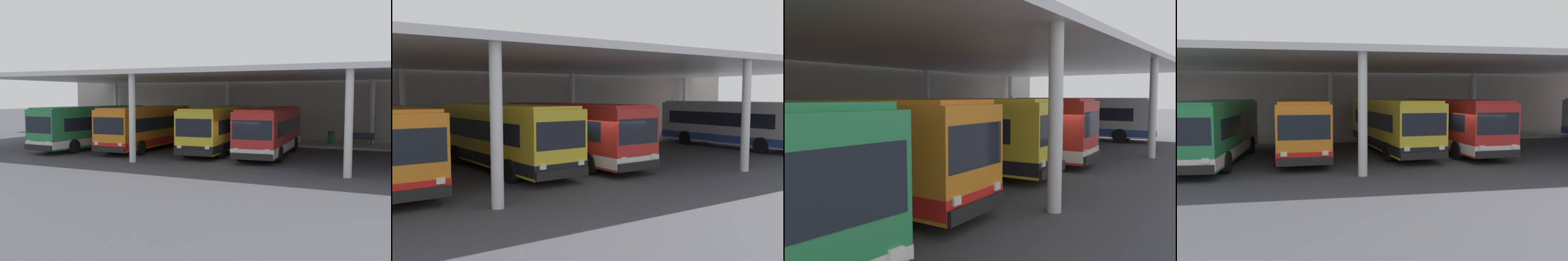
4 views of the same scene
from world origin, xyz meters
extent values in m
plane|color=#3D3D42|center=(0.00, 0.00, 0.00)|extent=(200.00, 200.00, 0.00)
cube|color=#A39E93|center=(0.00, 11.75, 0.09)|extent=(42.00, 4.50, 0.18)
cube|color=#ADA399|center=(0.00, 15.00, 3.23)|extent=(48.00, 1.60, 6.46)
cube|color=silver|center=(0.00, 5.50, 5.40)|extent=(40.00, 17.00, 0.30)
cylinder|color=silver|center=(-6.17, -2.50, 2.62)|extent=(0.40, 0.40, 5.25)
cylinder|color=silver|center=(-6.17, 13.50, 2.62)|extent=(0.40, 0.40, 5.25)
cylinder|color=silver|center=(6.17, -2.50, 2.62)|extent=(0.40, 0.40, 5.25)
cylinder|color=silver|center=(6.17, 13.50, 2.62)|extent=(0.40, 0.40, 5.25)
cylinder|color=silver|center=(18.50, 13.50, 2.62)|extent=(0.40, 0.40, 5.25)
cube|color=black|center=(-8.60, -1.51, 2.05)|extent=(2.30, 0.20, 1.10)
cube|color=black|center=(-8.60, -1.60, 0.55)|extent=(2.45, 0.25, 0.36)
cube|color=yellow|center=(-8.61, -1.48, 2.87)|extent=(1.75, 0.18, 0.28)
cube|color=white|center=(-7.70, -1.56, 0.90)|extent=(0.28, 0.09, 0.20)
cylinder|color=black|center=(-7.45, 0.46, 0.50)|extent=(0.32, 1.01, 1.00)
cylinder|color=black|center=(-7.66, 6.54, 0.50)|extent=(0.32, 1.01, 1.00)
cube|color=yellow|center=(-3.30, 4.28, 1.70)|extent=(3.30, 10.56, 2.70)
cube|color=black|center=(-3.30, 4.28, 0.70)|extent=(3.32, 10.58, 0.50)
cube|color=black|center=(-3.31, 4.43, 2.00)|extent=(3.20, 8.70, 0.90)
cube|color=black|center=(-2.90, -0.85, 2.05)|extent=(2.30, 0.30, 1.10)
cube|color=black|center=(-2.89, -0.94, 0.55)|extent=(2.46, 0.35, 0.36)
cube|color=yellow|center=(-3.30, 4.28, 3.11)|extent=(3.07, 10.13, 0.12)
cube|color=yellow|center=(-2.90, -0.82, 2.87)|extent=(1.75, 0.26, 0.28)
cube|color=white|center=(-3.79, -1.00, 0.90)|extent=(0.29, 0.10, 0.20)
cube|color=white|center=(-2.00, -0.86, 0.90)|extent=(0.29, 0.10, 0.20)
cylinder|color=black|center=(-4.27, 0.98, 0.50)|extent=(0.36, 1.02, 1.00)
cylinder|color=black|center=(-1.83, 1.17, 0.50)|extent=(0.36, 1.02, 1.00)
cylinder|color=black|center=(-4.74, 7.04, 0.50)|extent=(0.36, 1.02, 1.00)
cylinder|color=black|center=(-2.30, 7.23, 0.50)|extent=(0.36, 1.02, 1.00)
cube|color=red|center=(0.46, 4.10, 1.70)|extent=(3.23, 10.55, 2.70)
cube|color=white|center=(0.46, 4.10, 0.70)|extent=(3.25, 10.57, 0.50)
cube|color=black|center=(0.45, 4.25, 2.00)|extent=(3.14, 8.69, 0.90)
cube|color=black|center=(0.83, -1.04, 2.05)|extent=(2.30, 0.28, 1.10)
cube|color=black|center=(0.83, -1.13, 0.55)|extent=(2.46, 0.33, 0.36)
cube|color=red|center=(0.46, 4.10, 3.11)|extent=(3.00, 10.12, 0.12)
cube|color=yellow|center=(0.82, -1.01, 2.87)|extent=(1.75, 0.24, 0.28)
cube|color=white|center=(-0.07, -1.18, 0.90)|extent=(0.28, 0.10, 0.20)
cube|color=white|center=(1.73, -1.06, 0.90)|extent=(0.28, 0.10, 0.20)
cylinder|color=black|center=(-0.53, 0.79, 0.50)|extent=(0.35, 1.02, 1.00)
cylinder|color=black|center=(1.91, 0.97, 0.50)|extent=(0.35, 1.02, 1.00)
cylinder|color=black|center=(-0.96, 6.86, 0.50)|extent=(0.35, 1.02, 1.00)
cylinder|color=black|center=(1.48, 7.04, 0.50)|extent=(0.35, 1.02, 1.00)
cube|color=#B7B7BC|center=(13.34, 4.18, 1.70)|extent=(3.08, 10.52, 2.70)
cube|color=#2D4799|center=(13.34, 4.18, 0.70)|extent=(3.10, 10.55, 0.50)
cube|color=black|center=(13.33, 4.33, 2.00)|extent=(3.02, 8.66, 0.90)
cube|color=silver|center=(13.34, 4.18, 3.11)|extent=(2.86, 10.10, 0.12)
cylinder|color=black|center=(12.30, 0.90, 0.50)|extent=(0.34, 1.01, 1.00)
cylinder|color=black|center=(14.74, 1.03, 0.50)|extent=(0.34, 1.01, 1.00)
cylinder|color=black|center=(11.96, 6.97, 0.50)|extent=(0.34, 1.01, 1.00)
cylinder|color=black|center=(14.40, 7.11, 0.50)|extent=(0.34, 1.01, 1.00)
cube|color=#383D47|center=(5.58, 11.75, 0.63)|extent=(1.80, 0.44, 0.08)
cube|color=#383D47|center=(5.58, 11.95, 0.88)|extent=(1.80, 0.06, 0.44)
cube|color=#2D2D33|center=(4.88, 11.75, 0.41)|extent=(0.10, 0.36, 0.45)
cube|color=#2D2D33|center=(6.28, 11.75, 0.41)|extent=(0.10, 0.36, 0.45)
cylinder|color=#236638|center=(3.35, 11.37, 0.63)|extent=(0.48, 0.48, 0.90)
cylinder|color=black|center=(3.35, 11.37, 1.12)|extent=(0.52, 0.52, 0.08)
cylinder|color=#B2B2B7|center=(14.46, 10.95, 1.78)|extent=(0.12, 0.12, 3.20)
cube|color=orange|center=(14.46, 10.93, 2.16)|extent=(0.70, 0.04, 1.80)
camera|label=1|loc=(8.66, -25.39, 3.98)|focal=41.62mm
camera|label=2|loc=(-11.07, -15.37, 3.62)|focal=39.35mm
camera|label=3|loc=(-16.54, -7.16, 3.24)|focal=37.08mm
camera|label=4|loc=(-8.91, -19.38, 3.53)|focal=37.04mm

